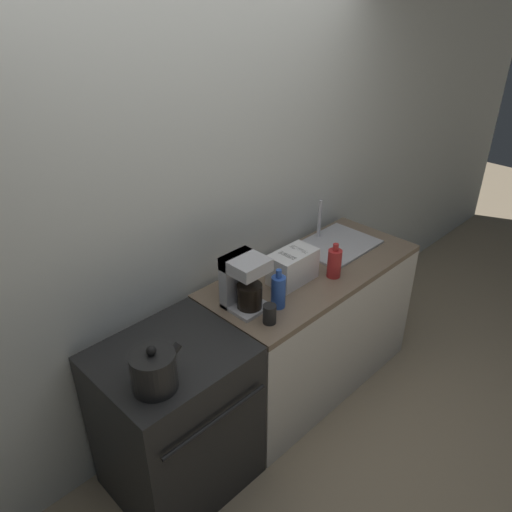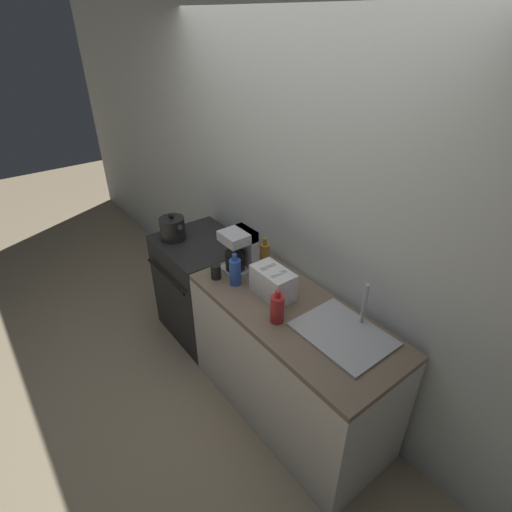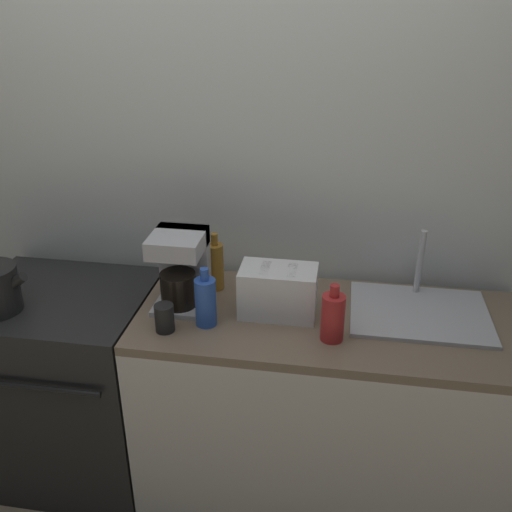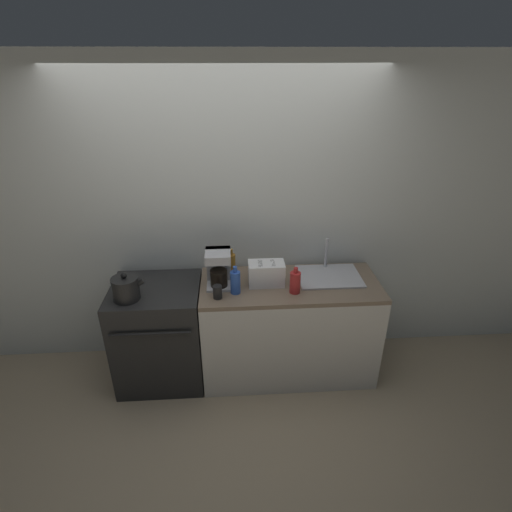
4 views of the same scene
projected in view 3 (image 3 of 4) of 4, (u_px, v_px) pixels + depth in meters
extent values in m
cube|color=silver|center=(214.00, 177.00, 2.37)|extent=(8.00, 0.05, 2.60)
cube|color=black|center=(73.00, 384.00, 2.49)|extent=(0.71, 0.61, 0.89)
cube|color=black|center=(57.00, 297.00, 2.30)|extent=(0.70, 0.60, 0.02)
cylinder|color=black|center=(3.00, 310.00, 2.21)|extent=(0.20, 0.20, 0.01)
cylinder|color=black|center=(81.00, 317.00, 2.16)|extent=(0.20, 0.20, 0.01)
cylinder|color=black|center=(36.00, 279.00, 2.44)|extent=(0.20, 0.20, 0.01)
cylinder|color=black|center=(107.00, 284.00, 2.39)|extent=(0.20, 0.20, 0.01)
cylinder|color=black|center=(23.00, 386.00, 2.09)|extent=(0.60, 0.02, 0.02)
cube|color=silver|center=(323.00, 413.00, 2.35)|extent=(1.46, 0.63, 0.86)
cube|color=#7A6651|center=(329.00, 322.00, 2.15)|extent=(1.46, 0.63, 0.04)
cylinder|color=black|center=(14.00, 283.00, 2.13)|extent=(0.11, 0.04, 0.10)
cube|color=white|center=(278.00, 291.00, 2.14)|extent=(0.29, 0.17, 0.19)
cube|color=black|center=(265.00, 269.00, 2.10)|extent=(0.03, 0.12, 0.01)
cube|color=black|center=(292.00, 271.00, 2.09)|extent=(0.03, 0.12, 0.01)
cube|color=#B7B7BC|center=(182.00, 303.00, 2.23)|extent=(0.20, 0.21, 0.02)
cube|color=#B7B7BC|center=(185.00, 262.00, 2.23)|extent=(0.20, 0.06, 0.30)
cube|color=#B7B7BC|center=(178.00, 243.00, 2.11)|extent=(0.20, 0.21, 0.07)
cylinder|color=black|center=(178.00, 289.00, 2.17)|extent=(0.14, 0.14, 0.13)
cube|color=#B7B7BC|center=(419.00, 313.00, 2.16)|extent=(0.52, 0.39, 0.01)
cylinder|color=silver|center=(420.00, 263.00, 2.24)|extent=(0.02, 0.02, 0.28)
cylinder|color=#2D56B7|center=(206.00, 302.00, 2.07)|extent=(0.08, 0.08, 0.18)
cylinder|color=#2D56B7|center=(204.00, 274.00, 2.02)|extent=(0.03, 0.03, 0.05)
cylinder|color=#B72828|center=(333.00, 318.00, 1.98)|extent=(0.08, 0.08, 0.17)
cylinder|color=#B72828|center=(335.00, 291.00, 1.94)|extent=(0.03, 0.03, 0.04)
cylinder|color=#9E6B23|center=(215.00, 267.00, 2.31)|extent=(0.07, 0.07, 0.19)
cylinder|color=#9E6B23|center=(214.00, 239.00, 2.26)|extent=(0.03, 0.03, 0.05)
cylinder|color=black|center=(164.00, 318.00, 2.05)|extent=(0.07, 0.07, 0.10)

